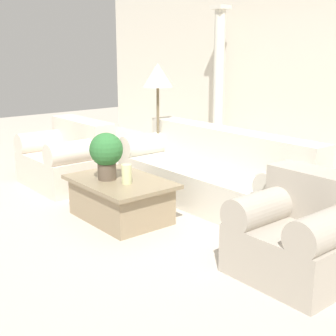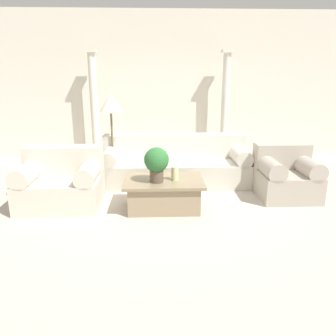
{
  "view_description": "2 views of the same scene",
  "coord_description": "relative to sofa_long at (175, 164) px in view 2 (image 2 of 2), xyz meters",
  "views": [
    {
      "loc": [
        3.73,
        -2.92,
        1.73
      ],
      "look_at": [
        0.08,
        0.08,
        0.51
      ],
      "focal_mm": 50.0,
      "sensor_mm": 36.0,
      "label": 1
    },
    {
      "loc": [
        -0.23,
        -4.76,
        1.84
      ],
      "look_at": [
        -0.06,
        -0.23,
        0.55
      ],
      "focal_mm": 35.0,
      "sensor_mm": 36.0,
      "label": 2
    }
  ],
  "objects": [
    {
      "name": "loveseat",
      "position": [
        -1.71,
        -0.95,
        0.02
      ],
      "size": [
        1.14,
        0.85,
        0.82
      ],
      "color": "beige",
      "rests_on": "ground_plane"
    },
    {
      "name": "wall_back",
      "position": [
        -0.1,
        2.09,
        1.27
      ],
      "size": [
        10.0,
        0.06,
        3.2
      ],
      "color": "silver",
      "rests_on": "ground_plane"
    },
    {
      "name": "potted_plant",
      "position": [
        -0.32,
        -1.23,
        0.37
      ],
      "size": [
        0.34,
        0.34,
        0.48
      ],
      "color": "brown",
      "rests_on": "coffee_table"
    },
    {
      "name": "ground_plane",
      "position": [
        -0.1,
        -0.75,
        -0.33
      ],
      "size": [
        16.0,
        16.0,
        0.0
      ],
      "primitive_type": "plane",
      "color": "#BCB2A3"
    },
    {
      "name": "column_right",
      "position": [
        1.2,
        1.69,
        0.87
      ],
      "size": [
        0.24,
        0.24,
        2.35
      ],
      "color": "silver",
      "rests_on": "ground_plane"
    },
    {
      "name": "pillar_candle",
      "position": [
        -0.07,
        -1.16,
        0.18
      ],
      "size": [
        0.1,
        0.1,
        0.19
      ],
      "color": "beige",
      "rests_on": "coffee_table"
    },
    {
      "name": "column_left",
      "position": [
        -1.65,
        1.69,
        0.87
      ],
      "size": [
        0.24,
        0.24,
        2.35
      ],
      "color": "silver",
      "rests_on": "ground_plane"
    },
    {
      "name": "coffee_table",
      "position": [
        -0.22,
        -1.14,
        -0.12
      ],
      "size": [
        1.11,
        0.76,
        0.42
      ],
      "color": "#998466",
      "rests_on": "ground_plane"
    },
    {
      "name": "armchair",
      "position": [
        1.68,
        -0.73,
        0.02
      ],
      "size": [
        0.86,
        0.83,
        0.79
      ],
      "color": "#ADA393",
      "rests_on": "ground_plane"
    },
    {
      "name": "sofa_long",
      "position": [
        0.0,
        0.0,
        0.0
      ],
      "size": [
        2.49,
        0.85,
        0.82
      ],
      "color": "beige",
      "rests_on": "ground_plane"
    },
    {
      "name": "floor_lamp",
      "position": [
        -1.07,
        0.02,
        0.97
      ],
      "size": [
        0.39,
        0.39,
        1.54
      ],
      "color": "brown",
      "rests_on": "ground_plane"
    }
  ]
}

